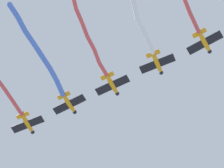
# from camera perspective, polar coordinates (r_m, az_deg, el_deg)

# --- Properties ---
(airplane_lead) EXTENTS (4.58, 6.02, 1.48)m
(airplane_lead) POSITION_cam_1_polar(r_m,az_deg,el_deg) (76.80, 11.00, 4.92)
(airplane_lead) COLOR orange
(airplane_left_wing) EXTENTS (4.48, 5.97, 1.48)m
(airplane_left_wing) POSITION_cam_1_polar(r_m,az_deg,el_deg) (77.47, 5.42, 2.48)
(airplane_left_wing) COLOR orange
(airplane_right_wing) EXTENTS (4.53, 6.01, 1.48)m
(airplane_right_wing) POSITION_cam_1_polar(r_m,az_deg,el_deg) (78.46, 0.03, -0.09)
(airplane_right_wing) COLOR orange
(smoke_trail_right_wing) EXTENTS (20.42, 1.54, 1.42)m
(smoke_trail_right_wing) POSITION_cam_1_polar(r_m,az_deg,el_deg) (74.38, -3.58, 7.53)
(smoke_trail_right_wing) COLOR #DB4C4C
(airplane_slot) EXTENTS (4.55, 6.02, 1.48)m
(airplane_slot) POSITION_cam_1_polar(r_m,az_deg,el_deg) (80.80, -5.13, -2.38)
(airplane_slot) COLOR orange
(smoke_trail_slot) EXTENTS (17.27, 3.80, 3.43)m
(smoke_trail_slot) POSITION_cam_1_polar(r_m,az_deg,el_deg) (78.44, -8.87, 4.02)
(smoke_trail_slot) COLOR #4C75DB
(airplane_trail) EXTENTS (4.48, 5.97, 1.48)m
(airplane_trail) POSITION_cam_1_polar(r_m,az_deg,el_deg) (83.37, -10.05, -4.71)
(airplane_trail) COLOR orange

